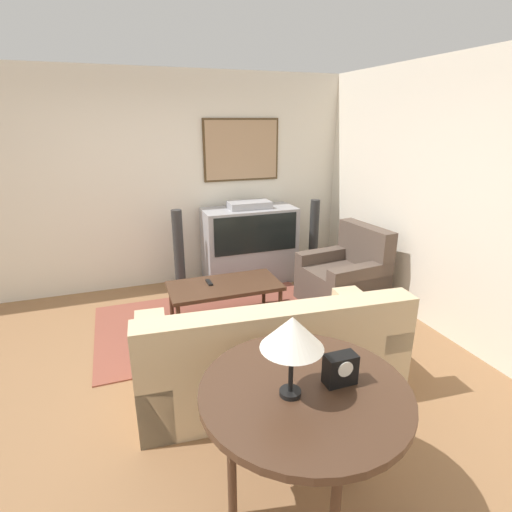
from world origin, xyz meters
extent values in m
plane|color=#8E6642|center=(0.00, 0.00, 0.00)|extent=(12.00, 12.00, 0.00)
cube|color=silver|center=(0.00, 2.13, 1.35)|extent=(12.00, 0.06, 2.70)
cube|color=#4C381E|center=(1.20, 2.08, 1.73)|extent=(1.03, 0.03, 0.80)
cube|color=tan|center=(1.20, 2.07, 1.73)|extent=(0.98, 0.01, 0.75)
cube|color=silver|center=(2.63, 0.00, 1.35)|extent=(0.06, 12.00, 2.70)
cube|color=brown|center=(0.44, 0.77, 0.01)|extent=(2.48, 1.55, 0.01)
cube|color=#9E9EA3|center=(1.20, 1.78, 0.23)|extent=(1.22, 0.54, 0.46)
cube|color=#9E9EA3|center=(1.20, 1.78, 0.74)|extent=(1.22, 0.54, 0.56)
cube|color=black|center=(1.20, 1.51, 0.74)|extent=(1.10, 0.01, 0.49)
cube|color=#9E9EA3|center=(1.20, 1.78, 1.06)|extent=(0.55, 0.29, 0.09)
cube|color=#CCB289|center=(0.58, -0.45, 0.22)|extent=(2.11, 1.09, 0.44)
cube|color=#CCB289|center=(0.56, -0.80, 0.66)|extent=(2.06, 0.38, 0.44)
cube|color=#CCB289|center=(1.48, -0.52, 0.30)|extent=(0.31, 0.94, 0.60)
cube|color=#CCB289|center=(-0.31, -0.38, 0.30)|extent=(0.31, 0.94, 0.60)
cube|color=gray|center=(1.03, -0.70, 0.61)|extent=(0.37, 0.15, 0.34)
cube|color=gray|center=(0.11, -0.63, 0.61)|extent=(0.37, 0.15, 0.34)
cube|color=brown|center=(1.98, 0.71, 0.23)|extent=(0.90, 0.89, 0.46)
cube|color=brown|center=(2.30, 0.74, 0.70)|extent=(0.27, 0.83, 0.48)
cube|color=brown|center=(1.95, 1.03, 0.30)|extent=(0.83, 0.25, 0.60)
cube|color=brown|center=(2.02, 0.38, 0.30)|extent=(0.83, 0.25, 0.60)
cube|color=#472D1E|center=(0.57, 0.76, 0.41)|extent=(1.19, 0.60, 0.04)
cylinder|color=#472D1E|center=(0.02, 0.51, 0.20)|extent=(0.04, 0.04, 0.39)
cylinder|color=#472D1E|center=(1.11, 0.51, 0.20)|extent=(0.04, 0.04, 0.39)
cylinder|color=#472D1E|center=(0.02, 1.01, 0.20)|extent=(0.04, 0.04, 0.39)
cylinder|color=#472D1E|center=(1.11, 1.01, 0.20)|extent=(0.04, 0.04, 0.39)
cylinder|color=#472D1E|center=(0.36, -1.55, 0.79)|extent=(1.10, 1.10, 0.04)
cube|color=#472D1E|center=(0.36, -1.55, 0.73)|extent=(0.93, 0.44, 0.08)
cylinder|color=#472D1E|center=(-0.02, -1.49, 0.38)|extent=(0.05, 0.05, 0.77)
cylinder|color=#472D1E|center=(0.75, -1.49, 0.38)|extent=(0.05, 0.05, 0.77)
cylinder|color=#472D1E|center=(0.36, -1.91, 0.38)|extent=(0.05, 0.05, 0.77)
cylinder|color=black|center=(0.27, -1.57, 0.82)|extent=(0.11, 0.11, 0.02)
cylinder|color=black|center=(0.27, -1.57, 1.02)|extent=(0.02, 0.02, 0.38)
cone|color=white|center=(0.27, -1.57, 1.16)|extent=(0.31, 0.31, 0.16)
cube|color=black|center=(0.55, -1.57, 0.89)|extent=(0.17, 0.09, 0.17)
cylinder|color=white|center=(0.55, -1.62, 0.92)|extent=(0.08, 0.01, 0.08)
cube|color=black|center=(0.42, 0.84, 0.44)|extent=(0.05, 0.16, 0.02)
cylinder|color=black|center=(0.24, 1.75, 0.01)|extent=(0.22, 0.22, 0.02)
cylinder|color=#2D2D2D|center=(0.24, 1.75, 0.53)|extent=(0.13, 0.13, 1.07)
cylinder|color=black|center=(2.15, 1.75, 0.01)|extent=(0.22, 0.22, 0.02)
cylinder|color=#2D2D2D|center=(2.15, 1.75, 0.53)|extent=(0.13, 0.13, 1.07)
camera|label=1|loc=(-0.45, -3.08, 2.12)|focal=28.00mm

